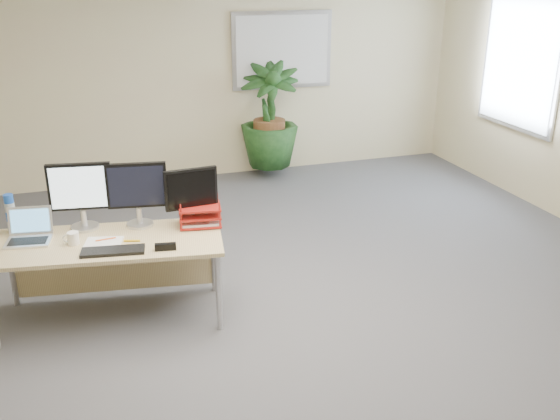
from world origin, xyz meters
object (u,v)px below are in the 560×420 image
object	(u,v)px
desk	(110,252)
laptop	(29,232)
monitor_left	(81,192)
floor_plant	(269,119)
monitor_right	(137,190)

from	to	relation	value
desk	laptop	bearing A→B (deg)	168.86
monitor_left	laptop	xyz separation A→B (m)	(-0.39, -0.10, -0.24)
floor_plant	monitor_right	world-z (taller)	floor_plant
floor_plant	laptop	xyz separation A→B (m)	(-2.70, -2.74, -0.05)
monitor_left	monitor_right	distance (m)	0.42
monitor_left	floor_plant	bearing A→B (deg)	48.89
monitor_left	laptop	distance (m)	0.47
monitor_left	laptop	world-z (taller)	monitor_left
desk	monitor_right	size ratio (longest dim) A/B	3.49
floor_plant	monitor_left	size ratio (longest dim) A/B	2.87
laptop	monitor_right	bearing A→B (deg)	1.53
desk	laptop	world-z (taller)	laptop
monitor_right	laptop	xyz separation A→B (m)	(-0.81, -0.02, -0.23)
monitor_left	monitor_right	bearing A→B (deg)	-10.25
floor_plant	laptop	distance (m)	3.84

